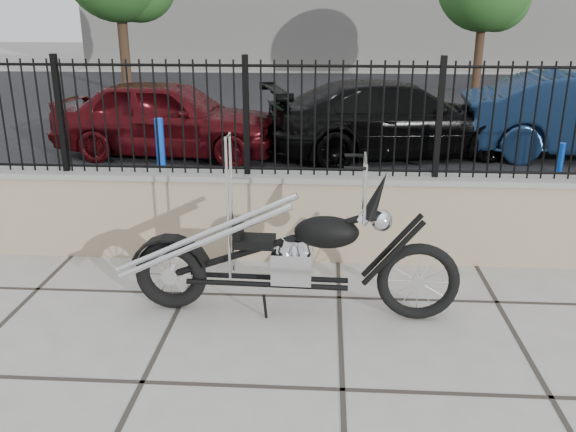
% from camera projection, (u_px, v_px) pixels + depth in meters
% --- Properties ---
extents(ground_plane, '(90.00, 90.00, 0.00)m').
position_uv_depth(ground_plane, '(343.00, 390.00, 4.48)').
color(ground_plane, '#99968E').
rests_on(ground_plane, ground).
extents(parking_lot, '(30.00, 30.00, 0.00)m').
position_uv_depth(parking_lot, '(332.00, 112.00, 16.27)').
color(parking_lot, black).
rests_on(parking_lot, ground).
extents(retaining_wall, '(14.00, 0.36, 0.96)m').
position_uv_depth(retaining_wall, '(339.00, 217.00, 6.68)').
color(retaining_wall, gray).
rests_on(retaining_wall, ground_plane).
extents(iron_fence, '(14.00, 0.08, 1.20)m').
position_uv_depth(iron_fence, '(342.00, 119.00, 6.33)').
color(iron_fence, black).
rests_on(iron_fence, retaining_wall).
extents(chopper_motorcycle, '(2.81, 0.60, 1.68)m').
position_uv_depth(chopper_motorcycle, '(286.00, 227.00, 5.34)').
color(chopper_motorcycle, black).
rests_on(chopper_motorcycle, ground_plane).
extents(car_red, '(4.37, 2.10, 1.44)m').
position_uv_depth(car_red, '(169.00, 117.00, 11.30)').
color(car_red, '#44090E').
rests_on(car_red, parking_lot).
extents(car_black, '(5.17, 3.16, 1.40)m').
position_uv_depth(car_black, '(395.00, 119.00, 11.28)').
color(car_black, black).
rests_on(car_black, parking_lot).
extents(bollard_a, '(0.17, 0.17, 1.11)m').
position_uv_depth(bollard_a, '(161.00, 155.00, 9.16)').
color(bollard_a, blue).
rests_on(bollard_a, ground_plane).
extents(bollard_b, '(0.11, 0.11, 0.87)m').
position_uv_depth(bollard_b, '(558.00, 173.00, 8.63)').
color(bollard_b, blue).
rests_on(bollard_b, ground_plane).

